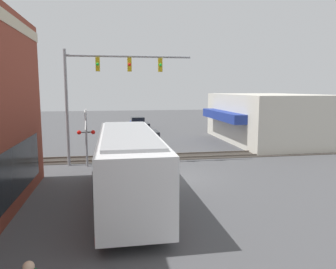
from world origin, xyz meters
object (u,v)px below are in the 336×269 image
(crossing_signal, at_px, (86,132))
(parked_car_white, at_px, (149,139))
(parked_car_grey, at_px, (142,129))
(city_bus, at_px, (128,164))
(parked_car_blue, at_px, (138,123))

(crossing_signal, relative_size, parked_car_white, 0.85)
(parked_car_grey, bearing_deg, crossing_signal, 161.21)
(parked_car_white, bearing_deg, parked_car_grey, 0.00)
(crossing_signal, bearing_deg, city_bus, -162.22)
(parked_car_blue, bearing_deg, city_bus, 174.68)
(parked_car_white, height_order, parked_car_grey, parked_car_white)
(crossing_signal, xyz_separation_m, parked_car_grey, (14.64, -4.98, -1.66))
(parked_car_white, height_order, parked_car_blue, parked_car_blue)
(parked_car_grey, bearing_deg, parked_car_white, -180.00)
(city_bus, height_order, parked_car_blue, city_bus)
(parked_car_grey, bearing_deg, city_bus, 173.28)
(city_bus, bearing_deg, crossing_signal, 17.78)
(crossing_signal, bearing_deg, parked_car_grey, -18.79)
(crossing_signal, height_order, parked_car_blue, crossing_signal)
(city_bus, height_order, parked_car_white, city_bus)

